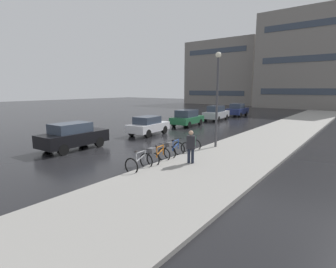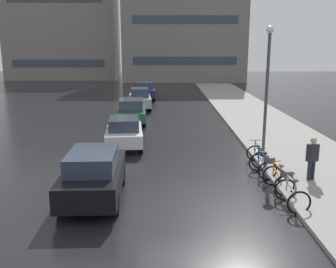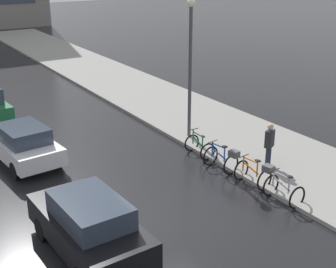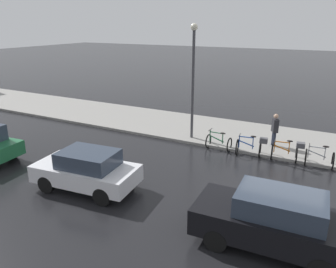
{
  "view_description": "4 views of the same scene",
  "coord_description": "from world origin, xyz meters",
  "px_view_note": "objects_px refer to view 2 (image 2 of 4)",
  "views": [
    {
      "loc": [
        11.52,
        -9.05,
        3.68
      ],
      "look_at": [
        2.01,
        3.41,
        0.95
      ],
      "focal_mm": 28.0,
      "sensor_mm": 36.0,
      "label": 1
    },
    {
      "loc": [
        -0.2,
        -11.63,
        4.8
      ],
      "look_at": [
        -0.15,
        3.98,
        1.23
      ],
      "focal_mm": 40.0,
      "sensor_mm": 36.0,
      "label": 2
    },
    {
      "loc": [
        -6.45,
        -9.93,
        7.27
      ],
      "look_at": [
        1.6,
        2.76,
        1.56
      ],
      "focal_mm": 50.0,
      "sensor_mm": 36.0,
      "label": 3
    },
    {
      "loc": [
        -10.54,
        -1.1,
        5.81
      ],
      "look_at": [
        0.03,
        4.45,
        1.73
      ],
      "focal_mm": 35.0,
      "sensor_mm": 36.0,
      "label": 4
    }
  ],
  "objects_px": {
    "car_white": "(123,132)",
    "car_black": "(93,174)",
    "pedestrian": "(311,158)",
    "car_silver": "(139,99)",
    "car_navy": "(144,91)",
    "bicycle_third": "(263,164)",
    "car_green": "(130,111)",
    "bicycle_farthest": "(256,156)",
    "bicycle_nearest": "(291,195)",
    "bicycle_second": "(279,178)",
    "streetlamp": "(266,78)"
  },
  "relations": [
    {
      "from": "bicycle_nearest",
      "to": "car_green",
      "type": "distance_m",
      "value": 14.78
    },
    {
      "from": "car_silver",
      "to": "car_navy",
      "type": "relative_size",
      "value": 1.02
    },
    {
      "from": "car_black",
      "to": "car_green",
      "type": "distance_m",
      "value": 12.67
    },
    {
      "from": "bicycle_second",
      "to": "car_green",
      "type": "relative_size",
      "value": 0.35
    },
    {
      "from": "bicycle_nearest",
      "to": "car_silver",
      "type": "relative_size",
      "value": 0.26
    },
    {
      "from": "bicycle_farthest",
      "to": "pedestrian",
      "type": "height_order",
      "value": "pedestrian"
    },
    {
      "from": "bicycle_second",
      "to": "car_black",
      "type": "xyz_separation_m",
      "value": [
        -6.23,
        -0.54,
        0.33
      ]
    },
    {
      "from": "bicycle_second",
      "to": "bicycle_farthest",
      "type": "xyz_separation_m",
      "value": [
        -0.05,
        3.14,
        -0.12
      ]
    },
    {
      "from": "bicycle_farthest",
      "to": "bicycle_third",
      "type": "bearing_deg",
      "value": -93.92
    },
    {
      "from": "car_green",
      "to": "car_navy",
      "type": "relative_size",
      "value": 0.93
    },
    {
      "from": "car_black",
      "to": "pedestrian",
      "type": "distance_m",
      "value": 7.73
    },
    {
      "from": "car_silver",
      "to": "streetlamp",
      "type": "bearing_deg",
      "value": -63.02
    },
    {
      "from": "bicycle_second",
      "to": "pedestrian",
      "type": "distance_m",
      "value": 1.69
    },
    {
      "from": "car_white",
      "to": "car_navy",
      "type": "distance_m",
      "value": 18.01
    },
    {
      "from": "car_green",
      "to": "streetlamp",
      "type": "distance_m",
      "value": 10.36
    },
    {
      "from": "pedestrian",
      "to": "streetlamp",
      "type": "height_order",
      "value": "streetlamp"
    },
    {
      "from": "car_silver",
      "to": "bicycle_nearest",
      "type": "bearing_deg",
      "value": -72.52
    },
    {
      "from": "bicycle_nearest",
      "to": "car_black",
      "type": "height_order",
      "value": "car_black"
    },
    {
      "from": "bicycle_farthest",
      "to": "car_black",
      "type": "height_order",
      "value": "car_black"
    },
    {
      "from": "bicycle_farthest",
      "to": "car_black",
      "type": "distance_m",
      "value": 7.2
    },
    {
      "from": "bicycle_third",
      "to": "car_green",
      "type": "distance_m",
      "value": 12.21
    },
    {
      "from": "bicycle_nearest",
      "to": "car_green",
      "type": "xyz_separation_m",
      "value": [
        -6.23,
        13.4,
        0.4
      ]
    },
    {
      "from": "car_silver",
      "to": "bicycle_farthest",
      "type": "bearing_deg",
      "value": -68.0
    },
    {
      "from": "bicycle_second",
      "to": "car_silver",
      "type": "distance_m",
      "value": 19.11
    },
    {
      "from": "bicycle_third",
      "to": "pedestrian",
      "type": "bearing_deg",
      "value": -23.81
    },
    {
      "from": "bicycle_second",
      "to": "car_navy",
      "type": "xyz_separation_m",
      "value": [
        -6.01,
        24.09,
        0.33
      ]
    },
    {
      "from": "bicycle_third",
      "to": "streetlamp",
      "type": "distance_m",
      "value": 4.54
    },
    {
      "from": "bicycle_second",
      "to": "bicycle_third",
      "type": "xyz_separation_m",
      "value": [
        -0.16,
        1.53,
        0.0
      ]
    },
    {
      "from": "car_green",
      "to": "car_silver",
      "type": "xyz_separation_m",
      "value": [
        0.13,
        5.98,
        0.03
      ]
    },
    {
      "from": "car_black",
      "to": "car_navy",
      "type": "xyz_separation_m",
      "value": [
        0.21,
        24.63,
        -0.0
      ]
    },
    {
      "from": "car_green",
      "to": "car_navy",
      "type": "bearing_deg",
      "value": 88.97
    },
    {
      "from": "car_black",
      "to": "car_silver",
      "type": "distance_m",
      "value": 18.65
    },
    {
      "from": "car_silver",
      "to": "streetlamp",
      "type": "xyz_separation_m",
      "value": [
        6.75,
        -13.25,
        2.65
      ]
    },
    {
      "from": "car_green",
      "to": "bicycle_farthest",
      "type": "bearing_deg",
      "value": -55.52
    },
    {
      "from": "car_black",
      "to": "car_white",
      "type": "bearing_deg",
      "value": 87.98
    },
    {
      "from": "car_black",
      "to": "car_white",
      "type": "relative_size",
      "value": 1.08
    },
    {
      "from": "bicycle_nearest",
      "to": "car_green",
      "type": "height_order",
      "value": "car_green"
    },
    {
      "from": "pedestrian",
      "to": "car_black",
      "type": "bearing_deg",
      "value": -169.6
    },
    {
      "from": "pedestrian",
      "to": "streetlamp",
      "type": "distance_m",
      "value": 4.78
    },
    {
      "from": "car_green",
      "to": "bicycle_third",
      "type": "bearing_deg",
      "value": -60.21
    },
    {
      "from": "car_green",
      "to": "streetlamp",
      "type": "relative_size",
      "value": 0.7
    },
    {
      "from": "bicycle_nearest",
      "to": "bicycle_third",
      "type": "relative_size",
      "value": 0.83
    },
    {
      "from": "car_white",
      "to": "car_black",
      "type": "bearing_deg",
      "value": -92.02
    },
    {
      "from": "bicycle_second",
      "to": "streetlamp",
      "type": "bearing_deg",
      "value": 82.4
    },
    {
      "from": "bicycle_third",
      "to": "pedestrian",
      "type": "height_order",
      "value": "pedestrian"
    },
    {
      "from": "car_white",
      "to": "pedestrian",
      "type": "xyz_separation_m",
      "value": [
        7.37,
        -5.22,
        0.21
      ]
    },
    {
      "from": "bicycle_farthest",
      "to": "streetlamp",
      "type": "relative_size",
      "value": 0.2
    },
    {
      "from": "bicycle_third",
      "to": "car_green",
      "type": "relative_size",
      "value": 0.35
    },
    {
      "from": "car_black",
      "to": "car_silver",
      "type": "height_order",
      "value": "car_silver"
    },
    {
      "from": "car_navy",
      "to": "pedestrian",
      "type": "xyz_separation_m",
      "value": [
        7.39,
        -23.23,
        0.14
      ]
    }
  ]
}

